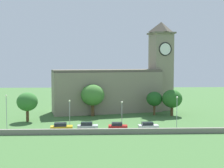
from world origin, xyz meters
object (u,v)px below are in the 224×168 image
Objects in this scene: tree_churchyard at (172,99)px; tree_riverside_east at (154,99)px; tree_by_tower at (93,95)px; tree_riverside_west at (27,102)px; car_white at (148,126)px; streetlamp_west_end at (6,107)px; car_silver at (87,126)px; church at (119,85)px; streetlamp_west_mid at (70,109)px; car_yellow at (61,127)px; streetlamp_east_mid at (177,107)px; streetlamp_central at (122,110)px; car_red at (118,126)px.

tree_churchyard is 1.10× the size of tree_riverside_east.
tree_riverside_west is at bearing -155.96° from tree_by_tower.
streetlamp_west_end reaches higher than car_white.
church is at bearing 72.19° from car_silver.
car_yellow is at bearing -118.04° from streetlamp_west_mid.
church is at bearing 116.56° from streetlamp_east_mid.
streetlamp_east_mid is 25.37m from tree_by_tower.
streetlamp_west_mid is (-12.53, -24.22, -3.59)m from church.
tree_by_tower reaches higher than tree_churchyard.
car_white is 0.62× the size of streetlamp_east_mid.
tree_churchyard is at bearing -30.11° from church.
church reaches higher than tree_riverside_west.
streetlamp_central is (25.67, 1.13, -0.97)m from streetlamp_west_end.
streetlamp_east_mid is 0.98× the size of tree_churchyard.
streetlamp_west_end is 0.88× the size of tree_by_tower.
streetlamp_west_mid is (13.82, 1.02, -0.75)m from streetlamp_west_end.
tree_riverside_east is 17.53m from tree_by_tower.
church is at bearing 88.38° from streetlamp_central.
tree_riverside_west is at bearing 154.00° from car_red.
church reaches higher than tree_riverside_east.
car_white is 8.31m from streetlamp_east_mid.
car_silver is 5.75m from streetlamp_west_mid.
streetlamp_central is 0.85× the size of streetlamp_east_mid.
car_silver is at bearing -3.30° from streetlamp_west_end.
car_red is 0.64× the size of tree_riverside_east.
tree_by_tower is (-12.76, 18.14, 5.01)m from car_white.
streetlamp_east_mid is (26.08, 3.14, 3.84)m from car_yellow.
tree_churchyard is at bearing 37.87° from car_silver.
tree_riverside_west reaches higher than streetlamp_west_mid.
streetlamp_west_mid is at bearing 61.96° from car_yellow.
streetlamp_west_mid is (1.55, 2.91, 3.45)m from car_yellow.
car_yellow is (-14.08, -27.14, -7.03)m from church.
car_yellow is at bearing -173.13° from streetlamp_east_mid.
tree_riverside_east reaches higher than car_white.
streetlamp_central is 17.60m from tree_by_tower.
car_white is at bearing -6.46° from streetlamp_west_mid.
car_yellow is 31.23m from tree_riverside_east.
tree_riverside_east is at bearing 37.30° from streetlamp_west_mid.
tree_churchyard is at bearing 22.37° from streetlamp_west_end.
streetlamp_west_mid is 27.99m from tree_riverside_east.
car_white is 6.93m from streetlamp_central.
car_silver is 0.61× the size of tree_churchyard.
streetlamp_west_mid is at bearing -179.46° from streetlamp_east_mid.
streetlamp_west_end is at bearing -137.31° from tree_by_tower.
tree_churchyard reaches higher than car_white.
streetlamp_west_end is (-17.91, 1.03, 4.23)m from car_silver.
church reaches higher than tree_churchyard.
streetlamp_west_mid is 31.33m from tree_churchyard.
streetlamp_west_mid is 0.89× the size of tree_churchyard.
car_white is 0.67× the size of tree_riverside_east.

